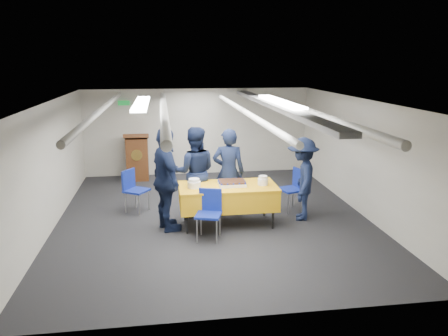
# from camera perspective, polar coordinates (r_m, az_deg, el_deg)

# --- Properties ---
(ground) EXTENTS (7.00, 7.00, 0.00)m
(ground) POSITION_cam_1_polar(r_m,az_deg,el_deg) (8.74, -1.46, -6.42)
(ground) COLOR black
(ground) RESTS_ON ground
(room_shell) EXTENTS (6.00, 7.00, 2.30)m
(room_shell) POSITION_cam_1_polar(r_m,az_deg,el_deg) (8.69, -1.24, 5.82)
(room_shell) COLOR beige
(room_shell) RESTS_ON ground
(serving_table) EXTENTS (1.82, 0.92, 0.77)m
(serving_table) POSITION_cam_1_polar(r_m,az_deg,el_deg) (8.19, 0.50, -3.71)
(serving_table) COLOR black
(serving_table) RESTS_ON ground
(sheet_cake) EXTENTS (0.51, 0.40, 0.09)m
(sheet_cake) POSITION_cam_1_polar(r_m,az_deg,el_deg) (8.13, 1.03, -1.97)
(sheet_cake) COLOR white
(sheet_cake) RESTS_ON serving_table
(plate_stack_left) EXTENTS (0.24, 0.24, 0.17)m
(plate_stack_left) POSITION_cam_1_polar(r_m,az_deg,el_deg) (7.99, -3.93, -2.03)
(plate_stack_left) COLOR white
(plate_stack_left) RESTS_ON serving_table
(plate_stack_right) EXTENTS (0.19, 0.19, 0.17)m
(plate_stack_right) POSITION_cam_1_polar(r_m,az_deg,el_deg) (8.18, 5.11, -1.66)
(plate_stack_right) COLOR white
(plate_stack_right) RESTS_ON serving_table
(podium) EXTENTS (0.62, 0.53, 1.25)m
(podium) POSITION_cam_1_polar(r_m,az_deg,el_deg) (11.46, -11.26, 1.48)
(podium) COLOR #5E3217
(podium) RESTS_ON ground
(chair_near) EXTENTS (0.52, 0.52, 0.87)m
(chair_near) POSITION_cam_1_polar(r_m,az_deg,el_deg) (7.60, -1.92, -5.35)
(chair_near) COLOR gray
(chair_near) RESTS_ON ground
(chair_right) EXTENTS (0.53, 0.53, 0.87)m
(chair_right) POSITION_cam_1_polar(r_m,az_deg,el_deg) (9.10, 9.19, -2.23)
(chair_right) COLOR gray
(chair_right) RESTS_ON ground
(chair_left) EXTENTS (0.58, 0.58, 0.87)m
(chair_left) POSITION_cam_1_polar(r_m,az_deg,el_deg) (9.10, -11.80, -2.35)
(chair_left) COLOR gray
(chair_left) RESTS_ON ground
(sailor_a) EXTENTS (0.70, 0.52, 1.75)m
(sailor_a) POSITION_cam_1_polar(r_m,az_deg,el_deg) (8.65, 0.59, -0.54)
(sailor_a) COLOR black
(sailor_a) RESTS_ON ground
(sailor_b) EXTENTS (0.92, 0.75, 1.79)m
(sailor_b) POSITION_cam_1_polar(r_m,az_deg,el_deg) (8.61, -3.88, -0.51)
(sailor_b) COLOR black
(sailor_b) RESTS_ON ground
(sailor_c) EXTENTS (0.78, 1.20, 1.90)m
(sailor_c) POSITION_cam_1_polar(r_m,az_deg,el_deg) (7.89, -7.55, -1.54)
(sailor_c) COLOR black
(sailor_c) RESTS_ON ground
(sailor_d) EXTENTS (0.89, 1.18, 1.62)m
(sailor_d) POSITION_cam_1_polar(r_m,az_deg,el_deg) (8.55, 10.16, -1.42)
(sailor_d) COLOR black
(sailor_d) RESTS_ON ground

